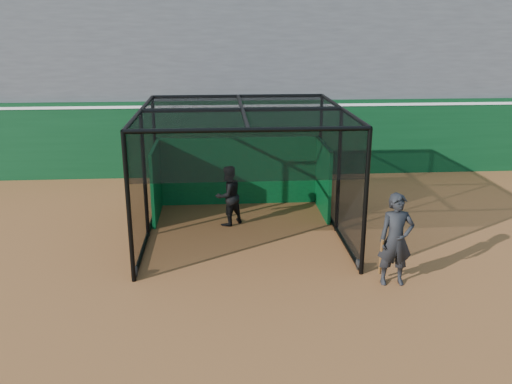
{
  "coord_description": "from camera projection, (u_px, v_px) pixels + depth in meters",
  "views": [
    {
      "loc": [
        0.14,
        -9.19,
        4.92
      ],
      "look_at": [
        0.95,
        2.0,
        1.4
      ],
      "focal_mm": 38.0,
      "sensor_mm": 36.0,
      "label": 1
    }
  ],
  "objects": [
    {
      "name": "ground",
      "position": [
        213.0,
        295.0,
        10.2
      ],
      "size": [
        120.0,
        120.0,
        0.0
      ],
      "primitive_type": "plane",
      "color": "brown",
      "rests_on": "ground"
    },
    {
      "name": "outfield_wall",
      "position": [
        213.0,
        137.0,
        17.91
      ],
      "size": [
        50.0,
        0.5,
        2.5
      ],
      "color": "#093417",
      "rests_on": "ground"
    },
    {
      "name": "grandstand",
      "position": [
        212.0,
        35.0,
        20.55
      ],
      "size": [
        50.0,
        7.85,
        8.95
      ],
      "color": "#4C4C4F",
      "rests_on": "ground"
    },
    {
      "name": "batting_cage",
      "position": [
        243.0,
        174.0,
        12.79
      ],
      "size": [
        4.69,
        4.92,
        3.02
      ],
      "color": "black",
      "rests_on": "ground"
    },
    {
      "name": "batter",
      "position": [
        228.0,
        196.0,
        13.58
      ],
      "size": [
        0.94,
        0.91,
        1.53
      ],
      "primitive_type": "imported",
      "rotation": [
        0.0,
        0.0,
        3.8
      ],
      "color": "black",
      "rests_on": "ground"
    },
    {
      "name": "on_deck_player",
      "position": [
        396.0,
        240.0,
        10.41
      ],
      "size": [
        0.68,
        0.46,
        1.85
      ],
      "color": "black",
      "rests_on": "ground"
    }
  ]
}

